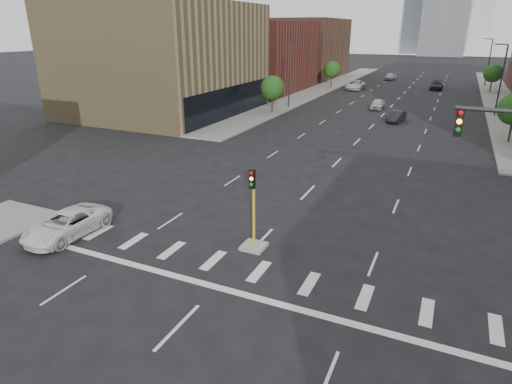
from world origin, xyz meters
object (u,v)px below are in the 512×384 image
Objects in this scene: car_near_left at (378,104)px; car_distant at (390,77)px; parked_minivan at (67,224)px; car_deep_right at (437,85)px; car_far_left at (355,85)px; car_mid_right at (397,117)px; median_traffic_signal at (254,232)px.

car_distant is (-3.98, 39.19, 0.06)m from car_near_left.
car_deep_right is at bearing 79.47° from parked_minivan.
parked_minivan is at bearing -101.32° from car_near_left.
car_far_left reaches higher than car_distant.
car_deep_right is 1.18× the size of car_distant.
car_near_left is 0.78× the size of car_deep_right.
car_deep_right reaches higher than car_near_left.
car_far_left is 67.90m from parked_minivan.
parked_minivan is (-12.24, -39.96, 0.04)m from car_mid_right.
car_mid_right is at bearing -67.62° from car_far_left.
median_traffic_signal is 65.55m from car_far_left.
car_far_left is 1.32× the size of car_distant.
car_far_left is (-7.55, 19.63, 0.12)m from car_near_left.
car_deep_right reaches higher than parked_minivan.
car_near_left is 0.70× the size of car_far_left.
car_far_left is 15.51m from car_deep_right.
parked_minivan is (-0.95, -67.89, -0.14)m from car_far_left.
median_traffic_signal is at bearing -92.81° from car_deep_right.
median_traffic_signal reaches higher than car_far_left.
parked_minivan is at bearing -89.04° from car_distant.
car_far_left is at bearing -96.44° from car_distant.
parked_minivan is at bearing -98.00° from car_mid_right.
median_traffic_signal is 0.82× the size of car_deep_right.
car_near_left is 1.05× the size of car_mid_right.
car_deep_right is 1.06× the size of parked_minivan.
car_distant is 0.90× the size of parked_minivan.
median_traffic_signal is at bearing 17.37° from parked_minivan.
median_traffic_signal is at bearing -89.44° from car_near_left.
parked_minivan reaches higher than car_mid_right.
car_near_left is 0.92× the size of car_distant.
car_near_left is at bearing -102.71° from car_deep_right.
car_near_left is 27.01m from car_deep_right.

